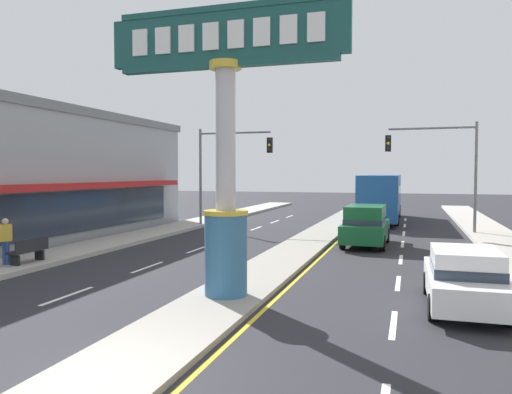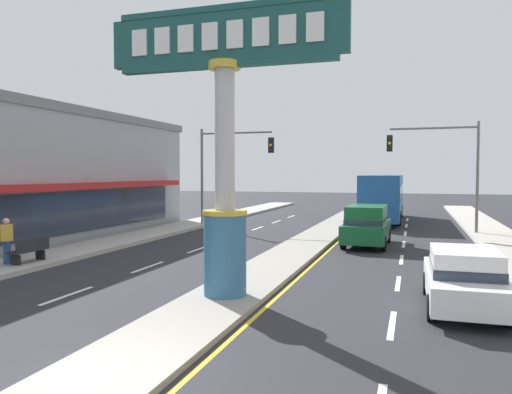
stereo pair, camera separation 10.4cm
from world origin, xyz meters
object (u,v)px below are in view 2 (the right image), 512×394
Objects in this scene: street_bench at (30,250)px; pedestrian_near_kerb at (6,238)px; traffic_light_left_side at (228,160)px; district_sign at (225,147)px; bus_near_left_lane at (383,195)px; sedan_far_right_lane at (464,278)px; suv_near_right_lane at (367,225)px; traffic_light_right_side at (443,158)px.

pedestrian_near_kerb reaches higher than street_bench.
pedestrian_near_kerb is at bearing -99.87° from traffic_light_left_side.
district_sign is 4.65× the size of pedestrian_near_kerb.
district_sign is 1.23× the size of traffic_light_left_side.
bus_near_left_lane is 24.32m from street_bench.
district_sign is 6.94m from sedan_far_right_lane.
bus_near_left_lane is at bearing 98.24° from sedan_far_right_lane.
sedan_far_right_lane is 14.47m from street_bench.
pedestrian_near_kerb is at bearing -140.41° from suv_near_right_lane.
sedan_far_right_lane is at bearing -2.49° from pedestrian_near_kerb.
sedan_far_right_lane is at bearing 9.14° from district_sign.
bus_near_left_lane is 7.01× the size of street_bench.
traffic_light_left_side is 0.55× the size of bus_near_left_lane.
traffic_light_left_side is (-6.30, 16.64, 0.14)m from district_sign.
bus_near_left_lane is 25.02m from pedestrian_near_kerb.
traffic_light_left_side is 20.23m from sedan_far_right_lane.
bus_near_left_lane is (9.02, 7.12, -2.38)m from traffic_light_left_side.
district_sign is at bearing -14.41° from street_bench.
street_bench is at bearing -134.93° from traffic_light_right_side.
traffic_light_right_side is 3.77× the size of pedestrian_near_kerb.
traffic_light_right_side reaches higher than bus_near_left_lane.
traffic_light_left_side is at bearing 110.75° from district_sign.
district_sign is 1.77× the size of sedan_far_right_lane.
street_bench is at bearing -117.24° from bus_near_left_lane.
traffic_light_right_side is 21.79m from pedestrian_near_kerb.
traffic_light_right_side is 1.34× the size of suv_near_right_lane.
traffic_light_left_side is 15.06m from street_bench.
sedan_far_right_lane is at bearing -4.72° from street_bench.
traffic_light_right_side is 1.43× the size of sedan_far_right_lane.
bus_near_left_lane is 6.82× the size of pedestrian_near_kerb.
bus_near_left_lane is (-3.30, 22.78, 1.08)m from sedan_far_right_lane.
traffic_light_left_side is at bearing 128.18° from sedan_far_right_lane.
sedan_far_right_lane is 23.05m from bus_near_left_lane.
district_sign is 11.98m from suv_near_right_lane.
traffic_light_right_side is 8.09m from bus_near_left_lane.
traffic_light_left_side and traffic_light_right_side have the same top height.
traffic_light_right_side is (12.61, 0.26, 0.00)m from traffic_light_left_side.
suv_near_right_lane is 0.41× the size of bus_near_left_lane.
district_sign is at bearing -103.59° from suv_near_right_lane.
district_sign is at bearing -170.86° from sedan_far_right_lane.
traffic_light_left_side reaches higher than pedestrian_near_kerb.
suv_near_right_lane is (-3.59, -5.66, -3.26)m from traffic_light_right_side.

